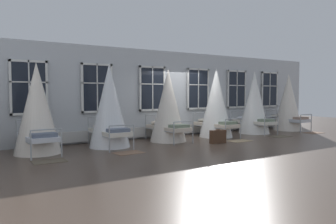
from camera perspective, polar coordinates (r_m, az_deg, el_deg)
ground at (r=12.27m, az=4.33°, el=-4.62°), size 28.88×28.88×0.00m
back_wall_with_windows at (r=13.14m, az=1.16°, el=3.09°), size 15.44×0.10×3.28m
window_bank at (r=13.06m, az=1.45°, el=0.24°), size 11.90×0.10×2.61m
cot_first at (r=9.91m, az=-21.46°, el=0.39°), size 1.28×1.91×2.54m
cot_second at (r=10.53m, az=-9.97°, el=0.88°), size 1.28×1.90×2.60m
cot_third at (r=11.60m, az=0.03°, el=0.95°), size 1.28×1.89×2.51m
cot_fourth at (r=12.88m, az=8.20°, el=1.42°), size 1.28×1.90×2.64m
cot_fifth at (r=14.37m, az=14.51°, el=1.42°), size 1.28×1.90×2.58m
cot_sixth at (r=16.01m, az=19.84°, el=1.44°), size 1.28×1.89×2.54m
rug_first at (r=8.80m, az=-19.63°, el=-7.93°), size 0.81×0.58×0.01m
rug_second at (r=9.52m, az=-6.77°, el=-6.93°), size 0.82×0.59×0.01m
rug_fourth at (r=12.03m, az=12.12°, el=-4.83°), size 0.80×0.57×0.01m
rug_fifth at (r=13.63m, az=18.58°, el=-3.97°), size 0.81×0.58×0.01m
rug_sixth at (r=15.37m, az=23.62°, el=-3.27°), size 0.82×0.59×0.01m
suitcase_dark at (r=11.32m, az=8.52°, el=-4.19°), size 0.57×0.25×0.47m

